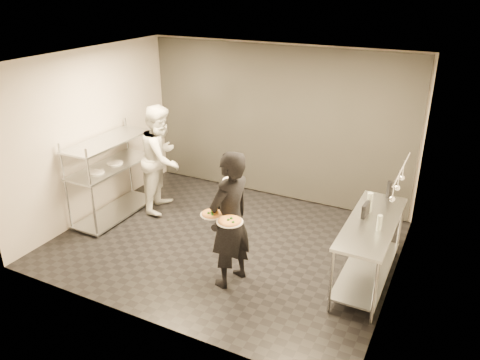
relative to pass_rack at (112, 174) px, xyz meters
The scene contains 13 objects.
room_shell 2.53m from the pass_rack, 28.77° to the left, with size 5.00×4.00×2.80m.
pass_rack is the anchor object (origin of this frame).
prep_counter 4.33m from the pass_rack, ahead, with size 0.60×1.80×0.92m.
utensil_rail 4.64m from the pass_rack, ahead, with size 0.07×1.20×0.31m.
waiter 2.82m from the pass_rack, 17.20° to the right, with size 0.68×0.45×1.88m, color black.
chef 0.87m from the pass_rack, 45.44° to the left, with size 0.91×0.71×1.88m, color silver.
pizza_plate_near 2.73m from the pass_rack, 21.57° to the right, with size 0.29×0.29×0.05m.
pizza_plate_far 3.03m from the pass_rack, 20.84° to the right, with size 0.33×0.33×0.05m.
salad_plate 2.74m from the pass_rack, 12.35° to the right, with size 0.28×0.28×0.07m.
pos_monitor 4.22m from the pass_rack, ahead, with size 0.05×0.25×0.18m, color black.
bottle_green 4.24m from the pass_rack, ahead, with size 0.08×0.08×0.28m, color gray.
bottle_clear 4.46m from the pass_rack, ahead, with size 0.06×0.06×0.20m, color gray.
bottle_dark 4.46m from the pass_rack, 10.39° to the left, with size 0.07×0.07×0.25m, color black.
Camera 1 is at (3.04, -5.51, 3.81)m, focal length 35.00 mm.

